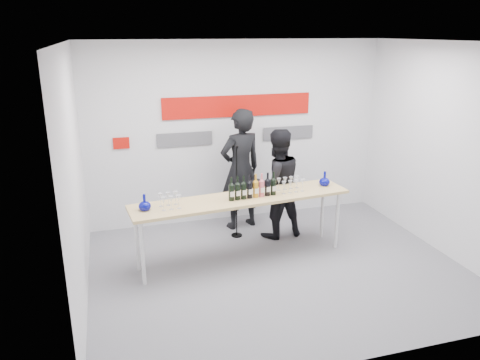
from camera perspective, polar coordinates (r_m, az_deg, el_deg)
The scene contains 12 objects.
ground at distance 6.57m, azimuth 4.63°, elevation -10.70°, with size 5.00×5.00×0.00m, color slate.
back_wall at distance 7.85m, azimuth -0.29°, elevation 5.80°, with size 5.00×0.04×3.00m, color silver.
signage at distance 7.75m, azimuth -0.63°, elevation 7.95°, with size 3.38×0.02×0.79m.
tasting_table at distance 6.48m, azimuth 0.25°, elevation -2.72°, with size 3.14×0.93×0.93m.
wine_bottles at distance 6.40m, azimuth 1.56°, elevation -0.75°, with size 0.71×0.15×0.33m.
decanter_left at distance 6.09m, azimuth -11.56°, elevation -2.67°, with size 0.16×0.16×0.21m, color #06097B, non-canonical shape.
decanter_right at distance 7.03m, azimuth 10.27°, elevation 0.19°, with size 0.16×0.16×0.21m, color #06097B, non-canonical shape.
glasses_left at distance 6.13m, azimuth -8.57°, elevation -2.52°, with size 0.28×0.24×0.18m.
glasses_right at distance 6.73m, azimuth 6.19°, elevation -0.57°, with size 0.38×0.25×0.18m.
presenter_left at distance 7.54m, azimuth 0.07°, elevation 1.30°, with size 0.72×0.47×1.98m, color black.
presenter_right at distance 7.25m, azimuth 4.48°, elevation -0.48°, with size 0.84×0.65×1.72m, color black.
mic_stand at distance 7.34m, azimuth -0.41°, elevation -3.60°, with size 0.17×0.17×1.49m.
Camera 1 is at (-2.11, -5.38, 3.12)m, focal length 35.00 mm.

